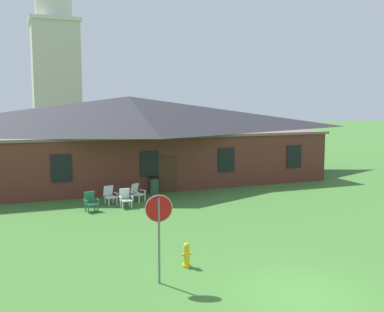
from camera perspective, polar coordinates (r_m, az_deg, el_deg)
ground_plane at (r=13.38m, az=13.68°, el=-16.65°), size 200.00×200.00×0.00m
brick_building at (r=31.15m, az=-7.94°, el=2.28°), size 25.70×10.40×5.72m
dome_tower at (r=51.61m, az=-16.77°, el=10.60°), size 5.18×5.18×19.77m
stop_sign at (r=13.25m, az=-4.19°, el=-8.10°), size 0.80×0.17×2.64m
lawn_chair_by_porch at (r=22.77m, az=-12.65°, el=-5.56°), size 0.72×0.76×0.96m
lawn_chair_near_door at (r=24.15m, az=-10.30°, el=-4.81°), size 0.74×0.79×0.96m
lawn_chair_left_end at (r=23.26m, az=-8.39°, el=-5.21°), size 0.65×0.68×0.96m
lawn_chair_middle at (r=24.63m, az=-6.91°, el=-4.53°), size 0.84×0.87×0.96m
fire_hydrant at (r=14.96m, az=-0.68°, el=-12.37°), size 0.36×0.28×0.79m
trash_bin at (r=26.42m, az=-4.77°, el=-3.75°), size 0.56×0.56×0.98m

